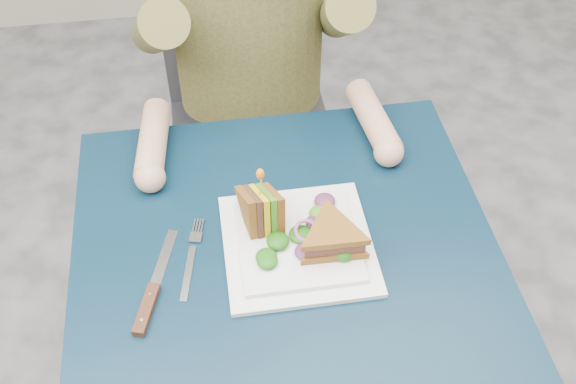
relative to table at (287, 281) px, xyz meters
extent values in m
cube|color=black|center=(0.00, 0.00, 0.06)|extent=(0.75, 0.75, 0.03)
cylinder|color=#595B5E|center=(-0.32, 0.32, -0.30)|extent=(0.04, 0.04, 0.70)
cylinder|color=#595B5E|center=(0.32, 0.32, -0.30)|extent=(0.04, 0.04, 0.70)
cube|color=#47474C|center=(0.00, 0.61, -0.20)|extent=(0.42, 0.40, 0.04)
cube|color=#47474C|center=(0.00, 0.79, 0.05)|extent=(0.42, 0.03, 0.46)
cylinder|color=#47474C|center=(-0.18, 0.44, -0.44)|extent=(0.02, 0.02, 0.43)
cylinder|color=#47474C|center=(0.18, 0.44, -0.44)|extent=(0.02, 0.02, 0.43)
cylinder|color=#47474C|center=(-0.18, 0.78, -0.44)|extent=(0.02, 0.02, 0.43)
cylinder|color=#47474C|center=(0.18, 0.78, -0.44)|extent=(0.02, 0.02, 0.43)
cylinder|color=#4B4822|center=(0.00, 0.59, 0.22)|extent=(0.34, 0.34, 0.52)
cylinder|color=brown|center=(-0.20, 0.50, 0.23)|extent=(0.15, 0.39, 0.31)
cylinder|color=tan|center=(-0.23, 0.30, 0.11)|extent=(0.08, 0.20, 0.06)
sphere|color=tan|center=(-0.23, 0.20, 0.11)|extent=(0.06, 0.06, 0.06)
cylinder|color=brown|center=(0.20, 0.50, 0.23)|extent=(0.15, 0.39, 0.31)
cylinder|color=tan|center=(0.23, 0.30, 0.11)|extent=(0.08, 0.20, 0.06)
sphere|color=tan|center=(0.23, 0.20, 0.11)|extent=(0.06, 0.06, 0.06)
cube|color=white|center=(0.02, 0.02, 0.08)|extent=(0.26, 0.26, 0.01)
cube|color=white|center=(0.02, 0.02, 0.09)|extent=(0.21, 0.21, 0.01)
cube|color=silver|center=(-0.17, -0.02, 0.08)|extent=(0.03, 0.12, 0.00)
cube|color=silver|center=(-0.16, 0.06, 0.08)|extent=(0.03, 0.03, 0.00)
cube|color=silver|center=(-0.16, 0.09, 0.08)|extent=(0.01, 0.03, 0.00)
cube|color=silver|center=(-0.15, 0.09, 0.08)|extent=(0.01, 0.03, 0.00)
cube|color=silver|center=(-0.15, 0.09, 0.08)|extent=(0.01, 0.03, 0.00)
cube|color=silver|center=(-0.14, 0.09, 0.08)|extent=(0.01, 0.03, 0.00)
cube|color=silver|center=(-0.21, 0.02, 0.08)|extent=(0.06, 0.14, 0.00)
cube|color=black|center=(-0.24, -0.08, 0.09)|extent=(0.05, 0.10, 0.01)
cylinder|color=silver|center=(-0.24, -0.06, 0.09)|extent=(0.01, 0.01, 0.00)
cylinder|color=silver|center=(-0.25, -0.11, 0.09)|extent=(0.01, 0.01, 0.00)
cylinder|color=tan|center=(-0.04, 0.06, 0.20)|extent=(0.01, 0.01, 0.06)
ellipsoid|color=orange|center=(-0.04, 0.06, 0.23)|extent=(0.01, 0.01, 0.02)
torus|color=#9E4C7A|center=(0.04, 0.02, 0.11)|extent=(0.04, 0.04, 0.02)
camera|label=1|loc=(-0.11, -0.72, 1.01)|focal=42.00mm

